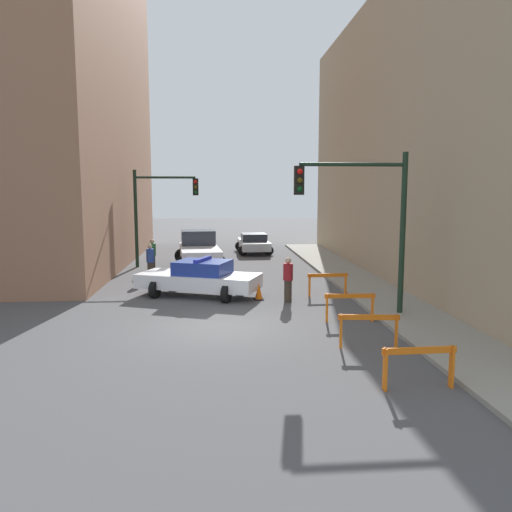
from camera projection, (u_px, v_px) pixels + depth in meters
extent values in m
plane|color=#4C4C4F|center=(221.00, 327.00, 15.11)|extent=(120.00, 120.00, 0.00)
cube|color=gray|center=(419.00, 321.00, 15.58)|extent=(2.40, 44.00, 0.12)
cube|color=tan|center=(506.00, 134.00, 23.19)|extent=(12.00, 28.00, 13.41)
cylinder|color=black|center=(403.00, 234.00, 16.10)|extent=(0.18, 0.18, 5.20)
cylinder|color=black|center=(353.00, 164.00, 15.68)|extent=(3.40, 0.12, 0.12)
cube|color=black|center=(299.00, 180.00, 15.62)|extent=(0.30, 0.22, 0.90)
sphere|color=red|center=(300.00, 172.00, 15.44)|extent=(0.18, 0.18, 0.18)
sphere|color=#4C3D0C|center=(300.00, 180.00, 15.47)|extent=(0.18, 0.18, 0.18)
sphere|color=#0C4219|center=(300.00, 189.00, 15.51)|extent=(0.18, 0.18, 0.18)
cylinder|color=black|center=(136.00, 219.00, 26.65)|extent=(0.18, 0.18, 5.20)
cylinder|color=black|center=(165.00, 177.00, 26.49)|extent=(3.20, 0.12, 0.12)
cube|color=black|center=(196.00, 187.00, 26.68)|extent=(0.30, 0.22, 0.90)
sphere|color=red|center=(195.00, 182.00, 26.50)|extent=(0.18, 0.18, 0.18)
sphere|color=#4C3D0C|center=(195.00, 187.00, 26.54)|extent=(0.18, 0.18, 0.18)
sphere|color=#0C4219|center=(196.00, 192.00, 26.57)|extent=(0.18, 0.18, 0.18)
cube|color=white|center=(199.00, 281.00, 19.51)|extent=(5.05, 3.42, 0.55)
cube|color=navy|center=(203.00, 267.00, 19.38)|extent=(2.43, 2.23, 0.52)
cylinder|color=black|center=(155.00, 290.00, 19.15)|extent=(0.44, 0.69, 0.66)
cylinder|color=black|center=(174.00, 282.00, 20.77)|extent=(0.44, 0.69, 0.66)
cylinder|color=black|center=(226.00, 294.00, 18.32)|extent=(0.44, 0.69, 0.66)
cylinder|color=black|center=(241.00, 286.00, 19.94)|extent=(0.44, 0.69, 0.66)
cube|color=#2633BF|center=(203.00, 259.00, 19.34)|extent=(0.69, 1.36, 0.12)
cube|color=silver|center=(199.00, 253.00, 26.98)|extent=(2.50, 5.56, 0.70)
cube|color=#2D333D|center=(198.00, 237.00, 27.94)|extent=(1.99, 1.89, 0.80)
cylinder|color=black|center=(182.00, 256.00, 28.51)|extent=(0.82, 0.33, 0.80)
cylinder|color=black|center=(214.00, 255.00, 28.82)|extent=(0.82, 0.33, 0.80)
cylinder|color=black|center=(183.00, 264.00, 25.24)|extent=(0.82, 0.33, 0.80)
cylinder|color=black|center=(219.00, 263.00, 25.55)|extent=(0.82, 0.33, 0.80)
cube|color=silver|center=(254.00, 244.00, 33.01)|extent=(1.93, 4.35, 0.52)
cube|color=#232833|center=(254.00, 237.00, 32.77)|extent=(1.64, 1.86, 0.48)
cylinder|color=black|center=(240.00, 246.00, 34.27)|extent=(0.63, 0.24, 0.62)
cylinder|color=black|center=(263.00, 246.00, 34.45)|extent=(0.63, 0.24, 0.62)
cylinder|color=black|center=(243.00, 251.00, 31.64)|extent=(0.63, 0.24, 0.62)
cylinder|color=black|center=(269.00, 250.00, 31.82)|extent=(0.63, 0.24, 0.62)
cylinder|color=#382D23|center=(151.00, 271.00, 23.07)|extent=(0.39, 0.39, 0.82)
cylinder|color=navy|center=(150.00, 256.00, 22.97)|extent=(0.51, 0.51, 0.62)
sphere|color=tan|center=(150.00, 247.00, 22.92)|extent=(0.31, 0.31, 0.22)
cylinder|color=#382D23|center=(153.00, 264.00, 25.36)|extent=(0.38, 0.38, 0.82)
cylinder|color=#236633|center=(152.00, 250.00, 25.26)|extent=(0.49, 0.49, 0.62)
sphere|color=tan|center=(152.00, 241.00, 25.21)|extent=(0.30, 0.30, 0.22)
cylinder|color=#382D23|center=(288.00, 291.00, 18.46)|extent=(0.40, 0.40, 0.82)
cylinder|color=maroon|center=(288.00, 272.00, 18.37)|extent=(0.51, 0.51, 0.62)
sphere|color=tan|center=(288.00, 261.00, 18.32)|extent=(0.31, 0.31, 0.22)
cube|color=orange|center=(419.00, 350.00, 10.28)|extent=(1.60, 0.10, 0.14)
cube|color=orange|center=(385.00, 369.00, 10.26)|extent=(0.05, 0.16, 0.90)
cube|color=orange|center=(452.00, 367.00, 10.41)|extent=(0.05, 0.16, 0.90)
cube|color=orange|center=(369.00, 317.00, 12.98)|extent=(1.60, 0.23, 0.14)
cube|color=orange|center=(341.00, 331.00, 13.05)|extent=(0.07, 0.16, 0.90)
cube|color=orange|center=(396.00, 332.00, 13.00)|extent=(0.07, 0.16, 0.90)
cube|color=orange|center=(350.00, 296.00, 15.61)|extent=(1.60, 0.13, 0.14)
cube|color=orange|center=(327.00, 308.00, 15.64)|extent=(0.06, 0.16, 0.90)
cube|color=orange|center=(372.00, 308.00, 15.68)|extent=(0.06, 0.16, 0.90)
cube|color=orange|center=(328.00, 275.00, 19.42)|extent=(1.60, 0.10, 0.14)
cube|color=orange|center=(310.00, 285.00, 19.39)|extent=(0.05, 0.16, 0.90)
cube|color=orange|center=(346.00, 284.00, 19.55)|extent=(0.05, 0.16, 0.90)
cube|color=black|center=(259.00, 299.00, 18.90)|extent=(0.36, 0.36, 0.04)
cone|color=#F2600C|center=(259.00, 291.00, 18.86)|extent=(0.28, 0.28, 0.62)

